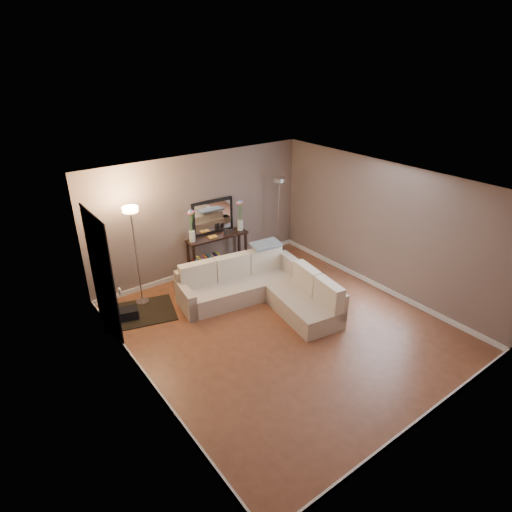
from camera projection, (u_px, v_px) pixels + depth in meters
floor at (283, 328)px, 7.59m from camera, size 5.00×5.50×0.01m
ceiling at (288, 185)px, 6.45m from camera, size 5.00×5.50×0.01m
wall_back at (201, 215)px, 9.01m from camera, size 5.00×0.02×2.60m
wall_front at (436, 346)px, 5.02m from camera, size 5.00×0.02×2.60m
wall_left at (140, 312)px, 5.67m from camera, size 0.02×5.50×2.60m
wall_right at (383, 228)px, 8.37m from camera, size 0.02×5.50×2.60m
baseboard_back at (204, 268)px, 9.54m from camera, size 5.00×0.03×0.10m
baseboard_front at (417, 423)px, 5.59m from camera, size 5.00×0.03×0.10m
baseboard_left at (152, 384)px, 6.23m from camera, size 0.03×5.50×0.10m
baseboard_right at (375, 284)px, 8.90m from camera, size 0.03×5.50×0.10m
doorway at (102, 276)px, 7.00m from camera, size 0.02×1.20×2.20m
switch_plate at (120, 292)px, 6.35m from camera, size 0.02×0.08×0.12m
sectional_sofa at (262, 288)px, 8.24m from camera, size 2.47×2.62×0.84m
throw_blanket at (266, 244)px, 8.62m from camera, size 0.63×0.41×0.08m
console_table at (214, 252)px, 9.30m from camera, size 1.39×0.46×0.84m
leaning_mirror at (213, 217)px, 9.16m from camera, size 0.97×0.11×0.76m
table_decor at (218, 235)px, 9.15m from camera, size 0.58×0.14×0.14m
flower_vase_left at (192, 229)px, 8.78m from camera, size 0.16×0.13×0.72m
flower_vase_right at (240, 218)px, 9.34m from camera, size 0.16×0.13×0.72m
floor_lamp_lit at (134, 237)px, 7.74m from camera, size 0.34×0.34×1.96m
floor_lamp_unlit at (279, 202)px, 9.65m from camera, size 0.27×0.27×1.90m
charcoal_rug at (139, 313)px, 7.99m from camera, size 1.49×1.27×0.02m
black_bag at (128, 315)px, 7.81m from camera, size 0.42×0.34×0.23m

